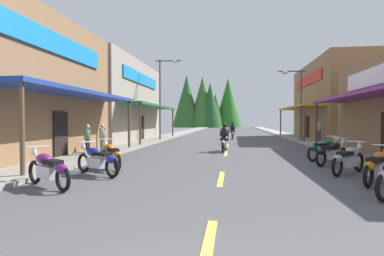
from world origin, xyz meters
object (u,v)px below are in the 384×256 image
(motorcycle_parked_right_1, at_px, (377,166))
(motorcycle_parked_left_2, at_px, (111,155))
(motorcycle_parked_right_2, at_px, (348,159))
(rider_cruising_lead, at_px, (224,140))
(pedestrian_strolling, at_px, (103,137))
(streetlamp_right, at_px, (296,94))
(motorcycle_parked_left_0, at_px, (48,169))
(rider_cruising_trailing, at_px, (232,132))
(motorcycle_parked_left_1, at_px, (98,160))
(pedestrian_by_shop, at_px, (319,129))
(streetlamp_left, at_px, (164,89))
(motorcycle_parked_right_3, at_px, (332,152))
(motorcycle_parked_right_4, at_px, (324,149))
(pedestrian_browsing, at_px, (88,138))

(motorcycle_parked_right_1, distance_m, motorcycle_parked_left_2, 8.31)
(motorcycle_parked_right_2, relative_size, rider_cruising_lead, 0.76)
(motorcycle_parked_right_2, height_order, pedestrian_strolling, pedestrian_strolling)
(streetlamp_right, height_order, motorcycle_parked_left_0, streetlamp_right)
(rider_cruising_trailing, bearing_deg, motorcycle_parked_left_2, 166.44)
(motorcycle_parked_left_1, xyz_separation_m, pedestrian_by_shop, (10.67, 15.35, 0.58))
(streetlamp_left, height_order, motorcycle_parked_right_3, streetlamp_left)
(streetlamp_right, bearing_deg, motorcycle_parked_right_1, -93.83)
(motorcycle_parked_right_4, distance_m, motorcycle_parked_left_2, 8.81)
(rider_cruising_trailing, bearing_deg, streetlamp_right, -120.78)
(motorcycle_parked_right_4, relative_size, rider_cruising_trailing, 0.83)
(motorcycle_parked_left_0, height_order, rider_cruising_trailing, rider_cruising_trailing)
(pedestrian_browsing, bearing_deg, motorcycle_parked_right_2, -20.54)
(motorcycle_parked_left_2, bearing_deg, rider_cruising_lead, -69.46)
(motorcycle_parked_right_1, xyz_separation_m, motorcycle_parked_left_1, (-8.05, 0.25, 0.00))
(pedestrian_strolling, bearing_deg, motorcycle_parked_left_0, -74.62)
(streetlamp_left, xyz_separation_m, motorcycle_parked_left_0, (1.03, -17.85, -3.84))
(rider_cruising_trailing, relative_size, pedestrian_strolling, 1.40)
(streetlamp_right, distance_m, motorcycle_parked_right_2, 15.16)
(rider_cruising_lead, bearing_deg, motorcycle_parked_right_2, -143.73)
(motorcycle_parked_right_4, bearing_deg, motorcycle_parked_left_2, 165.63)
(streetlamp_right, relative_size, rider_cruising_lead, 2.64)
(motorcycle_parked_right_1, distance_m, motorcycle_parked_right_4, 4.87)
(motorcycle_parked_right_1, xyz_separation_m, motorcycle_parked_right_4, (0.01, 4.87, 0.00))
(streetlamp_right, height_order, motorcycle_parked_right_2, streetlamp_right)
(streetlamp_right, xyz_separation_m, pedestrian_browsing, (-11.70, -11.43, -2.86))
(motorcycle_parked_right_4, distance_m, pedestrian_strolling, 10.46)
(motorcycle_parked_right_4, bearing_deg, streetlamp_right, 48.24)
(motorcycle_parked_left_0, relative_size, pedestrian_strolling, 1.22)
(motorcycle_parked_left_2, bearing_deg, pedestrian_browsing, -1.13)
(streetlamp_left, height_order, pedestrian_browsing, streetlamp_left)
(pedestrian_by_shop, bearing_deg, streetlamp_right, -120.00)
(streetlamp_right, relative_size, motorcycle_parked_left_1, 3.00)
(pedestrian_browsing, bearing_deg, rider_cruising_lead, 24.08)
(motorcycle_parked_left_1, distance_m, pedestrian_strolling, 6.16)
(streetlamp_right, relative_size, rider_cruising_trailing, 2.65)
(rider_cruising_trailing, relative_size, pedestrian_browsing, 1.40)
(motorcycle_parked_right_3, height_order, pedestrian_browsing, pedestrian_browsing)
(motorcycle_parked_right_4, relative_size, pedestrian_browsing, 1.16)
(motorcycle_parked_right_4, bearing_deg, motorcycle_parked_left_0, -179.10)
(motorcycle_parked_left_0, relative_size, rider_cruising_trailing, 0.87)
(motorcycle_parked_left_2, xyz_separation_m, pedestrian_by_shop, (10.78, 14.03, 0.58))
(streetlamp_right, distance_m, motorcycle_parked_right_1, 16.58)
(streetlamp_left, xyz_separation_m, motorcycle_parked_right_4, (9.56, -11.36, -3.84))
(motorcycle_parked_right_2, distance_m, motorcycle_parked_right_4, 3.41)
(motorcycle_parked_left_0, bearing_deg, pedestrian_browsing, -39.85)
(motorcycle_parked_right_4, bearing_deg, pedestrian_strolling, 137.75)
(streetlamp_right, xyz_separation_m, motorcycle_parked_left_2, (-9.24, -14.64, -3.25))
(motorcycle_parked_right_1, relative_size, motorcycle_parked_right_3, 1.05)
(motorcycle_parked_left_2, relative_size, pedestrian_strolling, 1.13)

